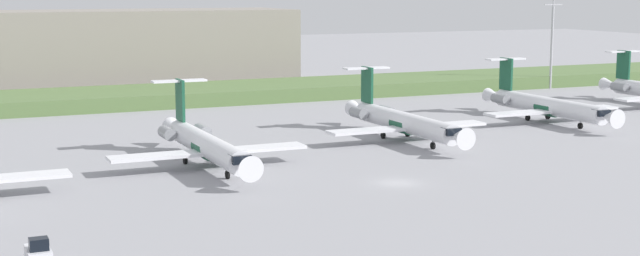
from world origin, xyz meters
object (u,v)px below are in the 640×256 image
regional_jet_fourth (402,121)px  regional_jet_fifth (546,105)px  regional_jet_third (205,144)px  antenna_mast (552,36)px  baggage_tug (38,254)px

regional_jet_fourth → regional_jet_fifth: (28.18, 5.54, 0.00)m
regional_jet_third → regional_jet_fifth: bearing=11.8°
regional_jet_fourth → regional_jet_third: bearing=-167.6°
regional_jet_fourth → regional_jet_fifth: 28.72m
antenna_mast → regional_jet_fifth: bearing=-129.2°
regional_jet_fourth → antenna_mast: size_ratio=1.20×
regional_jet_fourth → antenna_mast: (58.09, 42.23, 8.17)m
regional_jet_third → baggage_tug: (-22.32, -31.67, -1.53)m
regional_jet_third → antenna_mast: (87.55, 48.70, 8.17)m
regional_jet_fifth → baggage_tug: 91.13m
regional_jet_fifth → antenna_mast: bearing=50.8°
regional_jet_third → regional_jet_fourth: bearing=12.4°
regional_jet_third → baggage_tug: bearing=-125.2°
regional_jet_fifth → baggage_tug: regional_jet_fifth is taller
regional_jet_fourth → baggage_tug: regional_jet_fourth is taller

